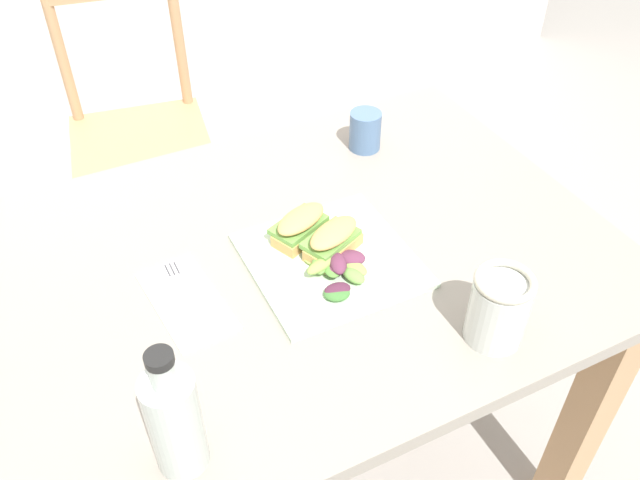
# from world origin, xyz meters

# --- Properties ---
(ground_plane) EXTENTS (8.36, 8.36, 0.00)m
(ground_plane) POSITION_xyz_m (0.00, 0.00, 0.00)
(ground_plane) COLOR gray
(dining_table) EXTENTS (1.12, 0.81, 0.74)m
(dining_table) POSITION_xyz_m (-0.12, -0.08, 0.60)
(dining_table) COLOR gray
(dining_table) RESTS_ON ground
(chair_wooden_far) EXTENTS (0.46, 0.46, 0.87)m
(chair_wooden_far) POSITION_xyz_m (-0.19, 0.92, 0.45)
(chair_wooden_far) COLOR tan
(chair_wooden_far) RESTS_ON ground
(plate_lunch) EXTENTS (0.27, 0.27, 0.01)m
(plate_lunch) POSITION_xyz_m (-0.07, -0.12, 0.74)
(plate_lunch) COLOR beige
(plate_lunch) RESTS_ON dining_table
(sandwich_half_front) EXTENTS (0.12, 0.10, 0.06)m
(sandwich_half_front) POSITION_xyz_m (-0.06, -0.11, 0.78)
(sandwich_half_front) COLOR tan
(sandwich_half_front) RESTS_ON plate_lunch
(sandwich_half_back) EXTENTS (0.12, 0.10, 0.06)m
(sandwich_half_back) POSITION_xyz_m (-0.10, -0.05, 0.78)
(sandwich_half_back) COLOR tan
(sandwich_half_back) RESTS_ON plate_lunch
(salad_mixed_greens) EXTENTS (0.12, 0.15, 0.03)m
(salad_mixed_greens) POSITION_xyz_m (-0.08, -0.16, 0.76)
(salad_mixed_greens) COLOR #4C2338
(salad_mixed_greens) RESTS_ON plate_lunch
(napkin_folded) EXTENTS (0.12, 0.21, 0.00)m
(napkin_folded) POSITION_xyz_m (-0.33, -0.10, 0.74)
(napkin_folded) COLOR white
(napkin_folded) RESTS_ON dining_table
(fork_on_napkin) EXTENTS (0.03, 0.19, 0.00)m
(fork_on_napkin) POSITION_xyz_m (-0.33, -0.08, 0.75)
(fork_on_napkin) COLOR silver
(fork_on_napkin) RESTS_ON napkin_folded
(bottle_cold_brew) EXTENTS (0.07, 0.07, 0.21)m
(bottle_cold_brew) POSITION_xyz_m (-0.42, -0.37, 0.82)
(bottle_cold_brew) COLOR #472819
(bottle_cold_brew) RESTS_ON dining_table
(mason_jar_iced_tea) EXTENTS (0.09, 0.09, 0.12)m
(mason_jar_iced_tea) POSITION_xyz_m (0.08, -0.38, 0.80)
(mason_jar_iced_tea) COLOR #995623
(mason_jar_iced_tea) RESTS_ON dining_table
(cup_extra_side) EXTENTS (0.07, 0.07, 0.08)m
(cup_extra_side) POSITION_xyz_m (0.16, 0.17, 0.78)
(cup_extra_side) COLOR #4C6B93
(cup_extra_side) RESTS_ON dining_table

